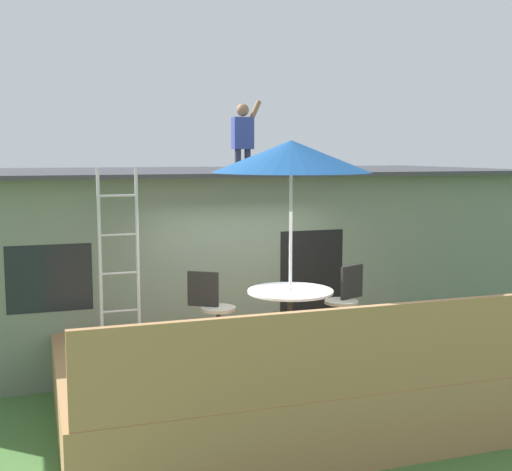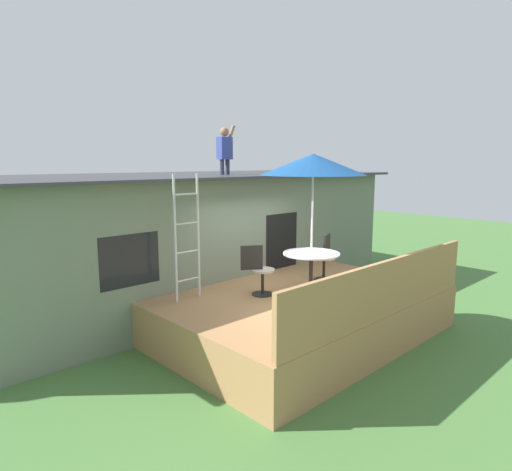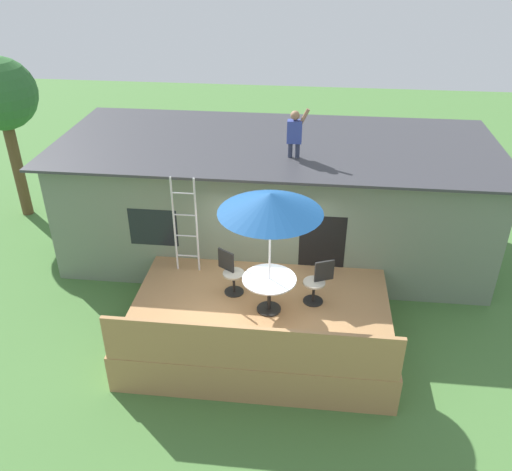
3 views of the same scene
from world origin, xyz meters
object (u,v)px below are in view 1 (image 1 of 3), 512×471
patio_table (290,303)px  patio_chair_right (345,301)px  person_figure (243,132)px  patio_chair_left (213,309)px  patio_umbrella (291,157)px  step_ladder (119,254)px

patio_table → patio_chair_right: patio_chair_right is taller
person_figure → patio_chair_left: (-1.11, -2.25, -2.26)m
patio_table → patio_umbrella: size_ratio=0.41×
patio_chair_right → person_figure: bearing=-97.9°
patio_table → person_figure: person_figure is taller
patio_umbrella → patio_chair_left: bearing=146.9°
patio_table → patio_umbrella: bearing=116.6°
patio_chair_right → patio_chair_left: bearing=-27.7°
patio_chair_right → step_ladder: bearing=-39.6°
person_figure → patio_chair_left: size_ratio=1.21×
person_figure → patio_umbrella: bearing=-95.9°
patio_umbrella → step_ladder: patio_umbrella is taller
step_ladder → patio_chair_right: bearing=-16.7°
patio_table → step_ladder: 2.31m
patio_table → patio_chair_left: size_ratio=1.13×
patio_umbrella → step_ladder: size_ratio=1.15×
person_figure → step_ladder: bearing=-144.4°
patio_chair_left → patio_chair_right: (1.75, -0.15, 0.00)m
patio_table → patio_umbrella: (-0.00, 0.00, 1.76)m
patio_table → step_ladder: (-1.89, 1.23, 0.51)m
patio_chair_left → patio_table: bearing=0.0°
step_ladder → patio_chair_left: 1.42m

